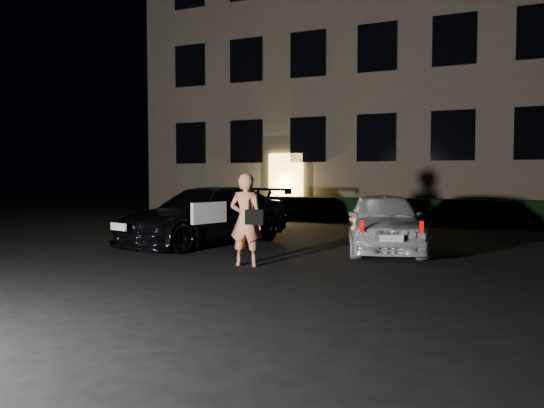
% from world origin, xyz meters
% --- Properties ---
extents(ground, '(80.00, 80.00, 0.00)m').
position_xyz_m(ground, '(0.00, 0.00, 0.00)').
color(ground, black).
rests_on(ground, ground).
extents(building, '(20.00, 8.11, 12.00)m').
position_xyz_m(building, '(-0.00, 14.99, 6.00)').
color(building, brown).
rests_on(building, ground).
extents(hedge, '(15.00, 0.70, 0.85)m').
position_xyz_m(hedge, '(0.00, 10.50, 0.42)').
color(hedge, black).
rests_on(hedge, ground).
extents(sedan, '(3.11, 5.01, 1.35)m').
position_xyz_m(sedan, '(-2.25, 2.83, 0.68)').
color(sedan, black).
rests_on(sedan, ground).
extents(hatch, '(2.51, 4.04, 1.28)m').
position_xyz_m(hatch, '(1.88, 3.37, 0.64)').
color(hatch, silver).
rests_on(hatch, ground).
extents(man, '(0.73, 0.48, 1.67)m').
position_xyz_m(man, '(0.02, 0.45, 0.84)').
color(man, '#E28A5C').
rests_on(man, ground).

